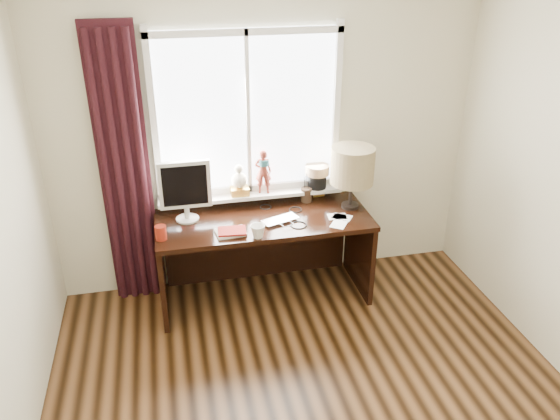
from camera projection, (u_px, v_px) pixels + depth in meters
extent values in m
cube|color=beige|center=(266.00, 136.00, 4.42)|extent=(3.50, 0.00, 2.60)
imported|color=silver|center=(280.00, 220.00, 4.27)|extent=(0.34, 0.28, 0.02)
imported|color=white|center=(258.00, 231.00, 4.02)|extent=(0.14, 0.14, 0.11)
cylinder|color=maroon|center=(161.00, 233.00, 4.00)|extent=(0.08, 0.08, 0.11)
cube|color=white|center=(247.00, 114.00, 4.29)|extent=(1.40, 0.02, 1.30)
cube|color=silver|center=(250.00, 188.00, 4.55)|extent=(1.50, 0.05, 0.05)
cube|color=silver|center=(246.00, 32.00, 3.99)|extent=(1.50, 0.05, 0.05)
cube|color=silver|center=(154.00, 121.00, 4.13)|extent=(0.05, 0.05, 1.40)
cube|color=silver|center=(336.00, 109.00, 4.41)|extent=(0.05, 0.05, 1.40)
cube|color=silver|center=(248.00, 115.00, 4.27)|extent=(0.03, 0.05, 1.30)
cube|color=silver|center=(251.00, 194.00, 4.52)|extent=(1.52, 0.18, 0.03)
cylinder|color=#5C0209|center=(185.00, 187.00, 4.35)|extent=(0.13, 0.13, 0.22)
cube|color=gold|center=(240.00, 191.00, 4.48)|extent=(0.15, 0.12, 0.06)
sphere|color=beige|center=(239.00, 180.00, 4.44)|extent=(0.13, 0.13, 0.13)
sphere|color=beige|center=(239.00, 169.00, 4.39)|extent=(0.07, 0.07, 0.07)
imported|color=maroon|center=(264.00, 171.00, 4.44)|extent=(0.15, 0.12, 0.38)
cylinder|color=#1E4C51|center=(264.00, 162.00, 4.40)|extent=(0.10, 0.10, 0.05)
cylinder|color=black|center=(317.00, 181.00, 4.59)|extent=(0.16, 0.16, 0.12)
cylinder|color=#8C6B4C|center=(317.00, 170.00, 4.55)|extent=(0.20, 0.20, 0.08)
cube|color=black|center=(125.00, 171.00, 4.21)|extent=(0.38, 0.05, 2.25)
cylinder|color=black|center=(106.00, 178.00, 4.17)|extent=(0.06, 0.06, 2.20)
cylinder|color=black|center=(119.00, 177.00, 4.18)|extent=(0.06, 0.06, 2.20)
cylinder|color=black|center=(131.00, 176.00, 4.20)|extent=(0.06, 0.06, 2.20)
cylinder|color=black|center=(143.00, 175.00, 4.22)|extent=(0.06, 0.06, 2.20)
cube|color=black|center=(264.00, 220.00, 4.33)|extent=(1.70, 0.70, 0.04)
cube|color=black|center=(162.00, 272.00, 4.34)|extent=(0.04, 0.64, 0.71)
cube|color=black|center=(359.00, 249.00, 4.66)|extent=(0.04, 0.64, 0.71)
cube|color=black|center=(257.00, 241.00, 4.79)|extent=(1.60, 0.03, 0.71)
cylinder|color=beige|center=(188.00, 219.00, 4.30)|extent=(0.18, 0.18, 0.01)
cylinder|color=beige|center=(187.00, 212.00, 4.27)|extent=(0.04, 0.04, 0.10)
cube|color=beige|center=(185.00, 185.00, 4.17)|extent=(0.40, 0.04, 0.38)
cube|color=black|center=(185.00, 186.00, 4.15)|extent=(0.34, 0.01, 0.32)
cube|color=beige|center=(231.00, 232.00, 4.10)|extent=(0.23, 0.18, 0.02)
cube|color=#6A0E08|center=(232.00, 231.00, 4.08)|extent=(0.22, 0.17, 0.01)
cylinder|color=black|center=(306.00, 195.00, 4.58)|extent=(0.09, 0.09, 0.12)
cylinder|color=black|center=(304.00, 189.00, 4.56)|extent=(0.01, 0.01, 0.22)
cylinder|color=black|center=(308.00, 191.00, 4.56)|extent=(0.01, 0.01, 0.19)
cylinder|color=black|center=(306.00, 187.00, 4.56)|extent=(0.01, 0.01, 0.25)
cylinder|color=black|center=(308.00, 191.00, 4.58)|extent=(0.01, 0.01, 0.17)
cube|color=gold|center=(319.00, 189.00, 4.66)|extent=(0.10, 0.02, 0.13)
cube|color=#996633|center=(319.00, 190.00, 4.65)|extent=(0.08, 0.01, 0.10)
cylinder|color=black|center=(350.00, 206.00, 4.49)|extent=(0.14, 0.14, 0.03)
cylinder|color=black|center=(351.00, 192.00, 4.44)|extent=(0.03, 0.03, 0.22)
cylinder|color=tan|center=(352.00, 166.00, 4.34)|extent=(0.35, 0.35, 0.30)
cube|color=white|center=(337.00, 216.00, 4.35)|extent=(0.16, 0.13, 0.00)
cube|color=white|center=(342.00, 217.00, 4.34)|extent=(0.19, 0.18, 0.00)
cube|color=white|center=(339.00, 224.00, 4.23)|extent=(0.18, 0.19, 0.00)
torus|color=black|center=(299.00, 225.00, 4.21)|extent=(0.18, 0.18, 0.01)
torus|color=black|center=(295.00, 210.00, 4.45)|extent=(0.15, 0.15, 0.01)
torus|color=black|center=(266.00, 207.00, 4.50)|extent=(0.12, 0.12, 0.01)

